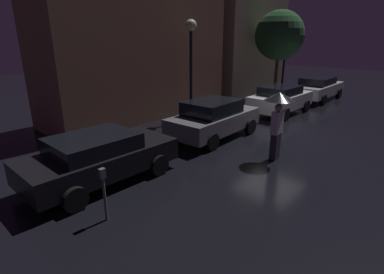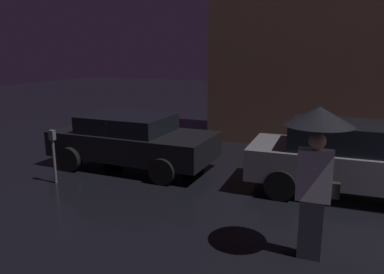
{
  "view_description": "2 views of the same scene",
  "coord_description": "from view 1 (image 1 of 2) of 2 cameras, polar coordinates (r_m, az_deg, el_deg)",
  "views": [
    {
      "loc": [
        -11.04,
        -5.35,
        3.77
      ],
      "look_at": [
        -4.83,
        0.2,
        0.98
      ],
      "focal_mm": 28.0,
      "sensor_mm": 36.0,
      "label": 1
    },
    {
      "loc": [
        -2.26,
        -6.48,
        2.87
      ],
      "look_at": [
        -4.95,
        0.13,
        1.25
      ],
      "focal_mm": 35.0,
      "sensor_mm": 36.0,
      "label": 2
    }
  ],
  "objects": [
    {
      "name": "street_lamp_near",
      "position": [
        13.96,
        -0.2,
        17.03
      ],
      "size": [
        0.5,
        0.5,
        4.51
      ],
      "color": "black",
      "rests_on": "ground"
    },
    {
      "name": "building_facade_right",
      "position": [
        22.08,
        9.96,
        21.33
      ],
      "size": [
        6.69,
        3.0,
        9.89
      ],
      "color": "gray",
      "rests_on": "ground"
    },
    {
      "name": "parked_car_white",
      "position": [
        16.07,
        16.5,
        6.96
      ],
      "size": [
        3.96,
        1.94,
        1.42
      ],
      "rotation": [
        0.0,
        0.0,
        -0.02
      ],
      "color": "silver",
      "rests_on": "ground"
    },
    {
      "name": "street_lamp_far",
      "position": [
        21.12,
        17.29,
        15.32
      ],
      "size": [
        0.41,
        0.41,
        4.13
      ],
      "color": "black",
      "rests_on": "ground"
    },
    {
      "name": "parked_car_silver",
      "position": [
        20.55,
        22.84,
        8.65
      ],
      "size": [
        4.55,
        1.96,
        1.4
      ],
      "rotation": [
        0.0,
        0.0,
        -0.0
      ],
      "color": "#B7B7BF",
      "rests_on": "ground"
    },
    {
      "name": "street_tree",
      "position": [
        19.55,
        16.32,
        18.06
      ],
      "size": [
        2.91,
        2.91,
        5.31
      ],
      "color": "#473323",
      "rests_on": "ground"
    },
    {
      "name": "ground_plane",
      "position": [
        12.83,
        15.23,
        0.79
      ],
      "size": [
        60.0,
        60.0,
        0.0
      ],
      "primitive_type": "plane",
      "color": "black"
    },
    {
      "name": "parked_car_black",
      "position": [
        8.44,
        -17.28,
        -3.59
      ],
      "size": [
        4.12,
        2.05,
        1.33
      ],
      "rotation": [
        0.0,
        0.0,
        -0.02
      ],
      "color": "black",
      "rests_on": "ground"
    },
    {
      "name": "pedestrian_with_umbrella",
      "position": [
        9.65,
        16.13,
        4.8
      ],
      "size": [
        0.93,
        0.93,
        2.18
      ],
      "rotation": [
        0.0,
        0.0,
        0.02
      ],
      "color": "#383842",
      "rests_on": "ground"
    },
    {
      "name": "building_facade_left",
      "position": [
        15.14,
        -10.41,
        20.38
      ],
      "size": [
        9.51,
        3.0,
        8.66
      ],
      "color": "#8C664C",
      "rests_on": "ground"
    },
    {
      "name": "parking_meter",
      "position": [
        6.61,
        -16.45,
        -9.43
      ],
      "size": [
        0.12,
        0.1,
        1.21
      ],
      "color": "#4C5154",
      "rests_on": "ground"
    },
    {
      "name": "parked_car_grey",
      "position": [
        11.69,
        4.18,
        3.61
      ],
      "size": [
        4.09,
        1.96,
        1.48
      ],
      "rotation": [
        0.0,
        0.0,
        0.03
      ],
      "color": "slate",
      "rests_on": "ground"
    }
  ]
}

